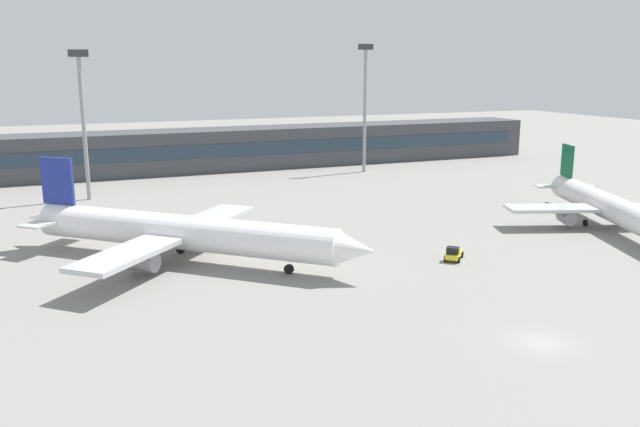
{
  "coord_description": "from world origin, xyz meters",
  "views": [
    {
      "loc": [
        -36.73,
        -40.06,
        22.45
      ],
      "look_at": [
        -3.46,
        40.0,
        3.0
      ],
      "focal_mm": 36.84,
      "sensor_mm": 36.0,
      "label": 1
    }
  ],
  "objects_px": {
    "airplane_mid": "(184,233)",
    "floodlight_tower_east": "(83,114)",
    "baggage_tug_yellow": "(454,253)",
    "floodlight_tower_west": "(365,99)",
    "airplane_near": "(611,208)"
  },
  "relations": [
    {
      "from": "airplane_near",
      "to": "airplane_mid",
      "type": "xyz_separation_m",
      "value": [
        -58.34,
        7.25,
        0.42
      ]
    },
    {
      "from": "baggage_tug_yellow",
      "to": "floodlight_tower_east",
      "type": "relative_size",
      "value": 0.14
    },
    {
      "from": "airplane_mid",
      "to": "baggage_tug_yellow",
      "type": "xyz_separation_m",
      "value": [
        29.54,
        -11.55,
        -2.71
      ]
    },
    {
      "from": "airplane_near",
      "to": "floodlight_tower_west",
      "type": "xyz_separation_m",
      "value": [
        -8.8,
        60.08,
        12.51
      ]
    },
    {
      "from": "baggage_tug_yellow",
      "to": "floodlight_tower_west",
      "type": "xyz_separation_m",
      "value": [
        19.99,
        64.39,
        14.8
      ]
    },
    {
      "from": "airplane_mid",
      "to": "floodlight_tower_east",
      "type": "distance_m",
      "value": 45.64
    },
    {
      "from": "baggage_tug_yellow",
      "to": "floodlight_tower_east",
      "type": "distance_m",
      "value": 68.09
    },
    {
      "from": "baggage_tug_yellow",
      "to": "floodlight_tower_west",
      "type": "height_order",
      "value": "floodlight_tower_west"
    },
    {
      "from": "airplane_mid",
      "to": "floodlight_tower_east",
      "type": "height_order",
      "value": "floodlight_tower_east"
    },
    {
      "from": "airplane_near",
      "to": "airplane_mid",
      "type": "relative_size",
      "value": 1.08
    },
    {
      "from": "airplane_near",
      "to": "floodlight_tower_west",
      "type": "distance_m",
      "value": 62.0
    },
    {
      "from": "airplane_near",
      "to": "airplane_mid",
      "type": "distance_m",
      "value": 58.79
    },
    {
      "from": "airplane_mid",
      "to": "floodlight_tower_west",
      "type": "height_order",
      "value": "floodlight_tower_west"
    },
    {
      "from": "airplane_mid",
      "to": "floodlight_tower_east",
      "type": "xyz_separation_m",
      "value": [
        -8.01,
        43.53,
        11.11
      ]
    },
    {
      "from": "floodlight_tower_west",
      "to": "airplane_near",
      "type": "bearing_deg",
      "value": -81.66
    }
  ]
}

